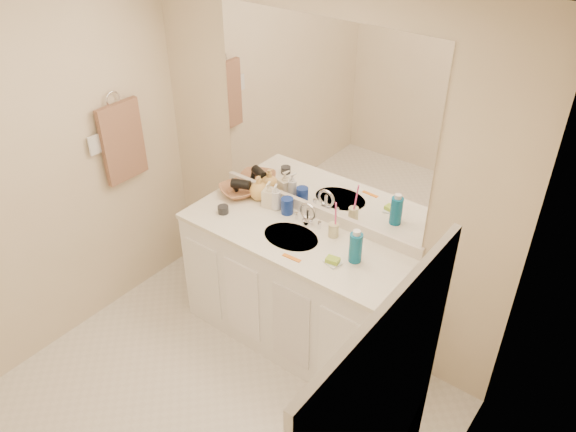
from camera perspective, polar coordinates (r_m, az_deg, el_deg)
The scene contains 26 objects.
ceiling at distance 2.19m, azimuth -16.55°, elevation 18.46°, with size 2.60×2.60×0.02m, color white.
wall_back at distance 3.53m, azimuth 3.21°, elevation 4.35°, with size 2.60×0.02×2.40m, color beige.
wall_left at distance 3.69m, azimuth -26.11°, elevation 2.06°, with size 0.02×2.60×2.40m, color beige.
wall_right at distance 2.18m, azimuth 12.42°, elevation -19.92°, with size 0.02×2.60×2.40m, color beige.
vanity_cabinet at distance 3.80m, azimuth 0.46°, elevation -7.53°, with size 1.50×0.55×0.85m, color white.
countertop at distance 3.52m, azimuth 0.49°, elevation -2.15°, with size 1.52×0.57×0.03m, color white.
backsplash at distance 3.67m, azimuth 2.94°, elevation 0.44°, with size 1.52×0.03×0.08m, color white.
sink_basin at distance 3.51m, azimuth 0.30°, elevation -2.26°, with size 0.37×0.37×0.02m, color silver.
faucet at distance 3.59m, azimuth 2.04°, elevation -0.05°, with size 0.02×0.02×0.11m, color silver.
mirror at distance 3.37m, azimuth 3.35°, elevation 9.66°, with size 1.48×0.01×1.20m, color white.
blue_mug at distance 3.69m, azimuth -0.09°, elevation 1.05°, with size 0.08×0.08×0.11m, color navy.
tan_cup at distance 3.49m, azimuth 4.64°, elevation -1.43°, with size 0.07×0.07×0.09m, color beige.
toothbrush at distance 3.43m, azimuth 4.86°, elevation -0.04°, with size 0.01×0.01×0.22m, color #FF4394.
mouthwash_bottle at distance 3.28m, azimuth 6.88°, elevation -3.21°, with size 0.08×0.08×0.19m, color #0B5D86.
soap_dish at distance 3.29m, azimuth 4.55°, elevation -4.75°, with size 0.09×0.08×0.01m, color white.
green_soap at distance 3.28m, azimuth 4.56°, elevation -4.49°, with size 0.08×0.05×0.03m, color #8CB72C.
orange_comb at distance 3.33m, azimuth 0.38°, elevation -4.27°, with size 0.12×0.03×0.01m, color orange.
dark_jar at distance 3.74m, azimuth -6.60°, elevation 0.66°, with size 0.07×0.07×0.05m, color #222327.
soap_bottle_white at distance 3.72m, azimuth -1.21°, elevation 1.95°, with size 0.07×0.07×0.19m, color silver.
soap_bottle_cream at distance 3.75m, azimuth -1.94°, elevation 2.23°, with size 0.08×0.08×0.18m, color beige.
soap_bottle_yellow at distance 3.84m, azimuth -2.96°, elevation 2.89°, with size 0.13×0.13×0.17m, color #DFAE57.
wicker_basket at distance 3.92m, azimuth -4.99°, elevation 2.60°, with size 0.26×0.26×0.06m, color #9A603E.
hair_dryer at distance 3.88m, azimuth -4.81°, elevation 3.25°, with size 0.07×0.07×0.13m, color black.
towel_ring at distance 3.87m, azimuth -17.35°, elevation 11.27°, with size 0.11×0.11×0.01m, color silver.
hand_towel at distance 3.97m, azimuth -16.45°, elevation 7.23°, with size 0.04×0.32×0.55m, color brown.
switch_plate at distance 3.86m, azimuth -19.07°, elevation 6.84°, with size 0.01×0.09×0.13m, color silver.
Camera 1 is at (1.71, -1.26, 2.93)m, focal length 35.00 mm.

